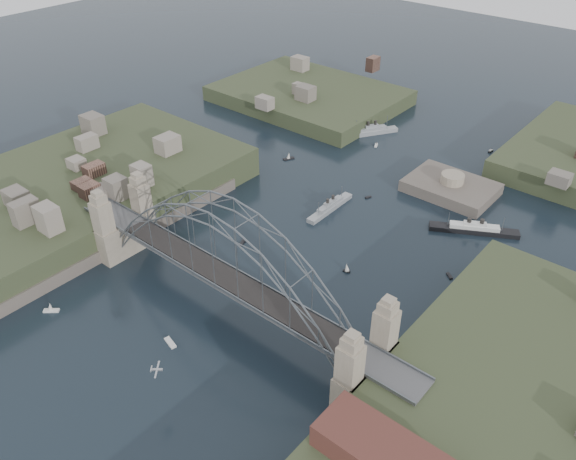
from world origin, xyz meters
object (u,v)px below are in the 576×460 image
Objects in this scene: naval_cruiser_near at (330,207)px; ocean_liner at (474,229)px; wharf_shed at (388,457)px; naval_cruiser_far at (371,132)px; fort_island at (450,193)px; bridge at (225,262)px.

ocean_liner is (31.89, 13.89, 0.02)m from naval_cruiser_near.
naval_cruiser_far is (-67.66, 100.80, -9.08)m from wharf_shed.
wharf_shed is 76.97m from naval_cruiser_near.
naval_cruiser_near is at bearing -69.36° from naval_cruiser_far.
wharf_shed is (32.00, -84.00, 10.34)m from fort_island.
ocean_liner is at bearing 105.19° from wharf_shed.
naval_cruiser_far is at bearing 148.16° from ocean_liner.
naval_cruiser_far is at bearing 110.64° from naval_cruiser_near.
naval_cruiser_far is at bearing 123.87° from wharf_shed.
fort_island is at bearing -25.23° from naval_cruiser_far.
bridge is 44.91m from naval_cruiser_near.
naval_cruiser_near is 47.00m from naval_cruiser_far.
naval_cruiser_far is 0.83× the size of ocean_liner.
wharf_shed is 1.21× the size of naval_cruiser_near.
ocean_liner is at bearing -31.84° from naval_cruiser_far.
fort_island is at bearing 54.91° from naval_cruiser_near.
wharf_shed reaches higher than naval_cruiser_far.
fort_island is 1.33× the size of naval_cruiser_near.
bridge reaches higher than wharf_shed.
naval_cruiser_far reaches higher than naval_cruiser_near.
ocean_liner is at bearing -46.08° from fort_island.
fort_island is 1.36× the size of naval_cruiser_far.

